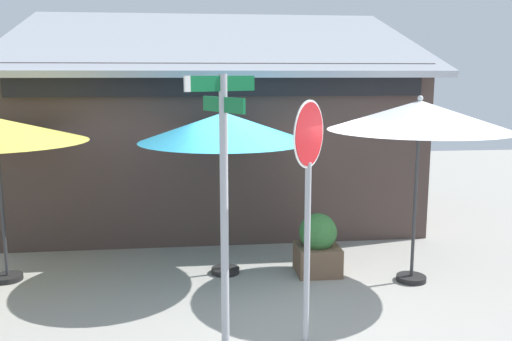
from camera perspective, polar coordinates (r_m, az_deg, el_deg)
ground_plane at (r=7.87m, az=2.57°, el=-13.42°), size 28.00×28.00×0.10m
cafe_building at (r=11.84m, az=-4.23°, el=3.42°), size 8.26×4.85×4.54m
street_sign_post at (r=5.94m, az=-3.37°, el=-1.86°), size 0.75×0.70×3.08m
stop_sign at (r=6.12m, az=5.43°, el=-0.73°), size 0.46×0.61×2.80m
patio_umbrella_teal_center at (r=8.26m, az=-3.33°, el=4.42°), size 2.58×2.58×2.58m
patio_umbrella_ivory_right at (r=8.24m, az=16.58°, el=5.39°), size 2.63×2.63×2.77m
sidewalk_planter at (r=8.68m, az=6.41°, el=-7.72°), size 0.66×0.66×0.95m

